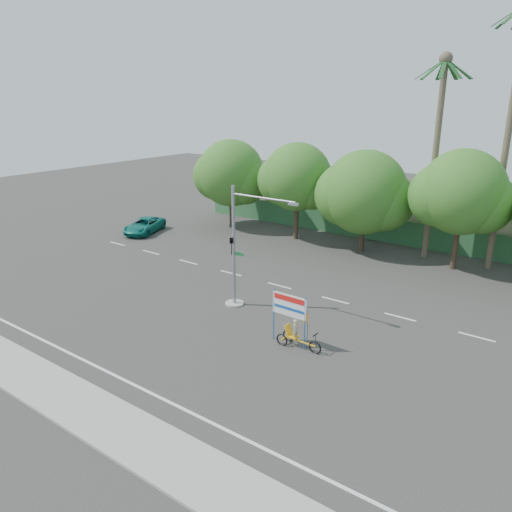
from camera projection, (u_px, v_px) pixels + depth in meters
The scene contains 14 objects.
ground at pixel (224, 342), 24.74m from camera, with size 120.00×120.00×0.00m, color #33302D.
sidewalk_near at pixel (97, 416), 18.96m from camera, with size 50.00×2.40×0.12m, color gray.
fence at pixel (391, 231), 40.92m from camera, with size 38.00×0.08×2.00m, color #336B3D.
building_left at pixel (313, 197), 49.69m from camera, with size 12.00×8.00×4.00m, color #B9AD93.
building_right at pixel (510, 225), 39.63m from camera, with size 14.00×8.00×3.60m, color #B9AD93.
tree_far_left at pixel (231, 175), 44.97m from camera, with size 7.14×6.00×7.96m.
tree_left at pixel (297, 179), 40.94m from camera, with size 6.66×5.60×8.07m.
tree_center at pixel (364, 195), 37.76m from camera, with size 7.62×6.40×7.85m.
tree_right at pixel (461, 195), 33.58m from camera, with size 6.90×5.80×8.36m.
palm_tall at pixel (511, 115), 31.96m from camera, with size 3.73×3.79×17.45m.
palm_short at pixel (437, 137), 34.99m from camera, with size 3.73×3.79×14.45m.
traffic_signal at pixel (238, 258), 28.13m from camera, with size 4.72×1.10×7.00m.
trike_billboard at pixel (293, 325), 24.05m from camera, with size 2.79×0.65×2.74m.
pickup_truck at pixel (144, 225), 44.09m from camera, with size 2.19×4.74×1.32m, color #107467.
Camera 1 is at (14.42, -16.96, 11.71)m, focal length 35.00 mm.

